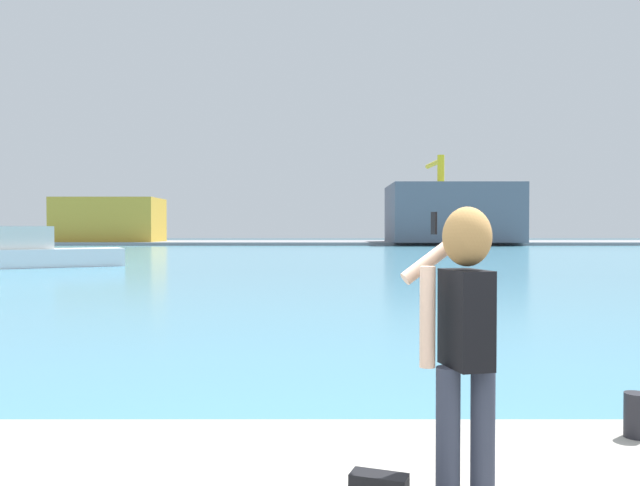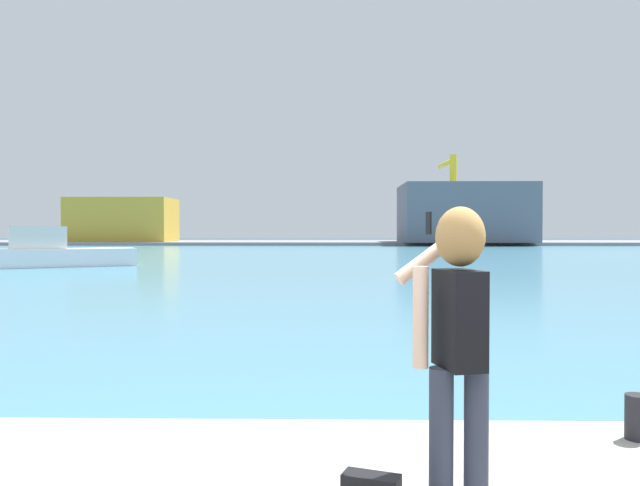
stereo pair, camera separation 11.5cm
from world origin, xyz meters
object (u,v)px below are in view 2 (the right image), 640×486
person_photographer (457,325)px  harbor_bollard (637,417)px  warehouse_left (123,220)px  port_crane (451,189)px  warehouse_right (464,213)px  boat_moored (53,253)px

person_photographer → harbor_bollard: size_ratio=5.06×
warehouse_left → port_crane: (48.14, -0.78, 4.41)m
person_photographer → warehouse_right: 87.81m
person_photographer → boat_moored: bearing=14.2°
harbor_bollard → warehouse_right: bearing=79.1°
warehouse_left → port_crane: bearing=-0.9°
person_photographer → boat_moored: boat_moored is taller
person_photographer → port_crane: port_crane is taller
warehouse_right → port_crane: 4.13m
boat_moored → warehouse_right: 64.02m
warehouse_left → person_photographer: bearing=-70.2°
person_photographer → port_crane: size_ratio=0.14×
harbor_bollard → port_crane: 87.75m
boat_moored → person_photographer: bearing=-90.9°
boat_moored → warehouse_left: 57.85m
warehouse_right → port_crane: (-1.52, 1.52, 3.53)m
boat_moored → warehouse_left: bearing=76.3°
harbor_bollard → warehouse_right: (16.34, 84.66, 3.80)m
warehouse_right → boat_moored: bearing=-123.1°
harbor_bollard → boat_moored: size_ratio=0.04×
harbor_bollard → warehouse_left: size_ratio=0.02×
warehouse_left → port_crane: size_ratio=1.17×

